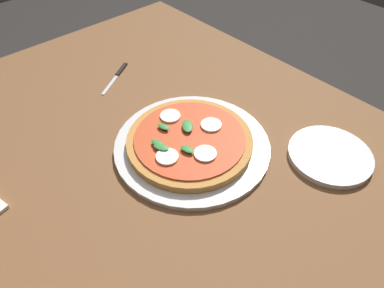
{
  "coord_description": "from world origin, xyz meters",
  "views": [
    {
      "loc": [
        0.52,
        -0.32,
        1.34
      ],
      "look_at": [
        0.1,
        0.06,
        0.78
      ],
      "focal_mm": 32.74,
      "sensor_mm": 36.0,
      "label": 1
    }
  ],
  "objects_px": {
    "serving_tray": "(192,145)",
    "pizza": "(190,140)",
    "dining_table": "(150,167)",
    "knife": "(118,74)",
    "plate_white": "(330,155)"
  },
  "relations": [
    {
      "from": "serving_tray",
      "to": "pizza",
      "type": "bearing_deg",
      "value": -113.33
    },
    {
      "from": "dining_table",
      "to": "pizza",
      "type": "bearing_deg",
      "value": 27.58
    },
    {
      "from": "dining_table",
      "to": "knife",
      "type": "bearing_deg",
      "value": 160.14
    },
    {
      "from": "dining_table",
      "to": "pizza",
      "type": "xyz_separation_m",
      "value": [
        0.1,
        0.05,
        0.13
      ]
    },
    {
      "from": "serving_tray",
      "to": "plate_white",
      "type": "distance_m",
      "value": 0.31
    },
    {
      "from": "dining_table",
      "to": "pizza",
      "type": "relative_size",
      "value": 4.11
    },
    {
      "from": "serving_tray",
      "to": "knife",
      "type": "distance_m",
      "value": 0.36
    },
    {
      "from": "serving_tray",
      "to": "plate_white",
      "type": "xyz_separation_m",
      "value": [
        0.23,
        0.2,
        0.0
      ]
    },
    {
      "from": "dining_table",
      "to": "serving_tray",
      "type": "height_order",
      "value": "serving_tray"
    },
    {
      "from": "pizza",
      "to": "dining_table",
      "type": "bearing_deg",
      "value": -152.42
    },
    {
      "from": "dining_table",
      "to": "plate_white",
      "type": "bearing_deg",
      "value": 38.39
    },
    {
      "from": "dining_table",
      "to": "serving_tray",
      "type": "relative_size",
      "value": 3.29
    },
    {
      "from": "dining_table",
      "to": "knife",
      "type": "xyz_separation_m",
      "value": [
        -0.26,
        0.09,
        0.11
      ]
    },
    {
      "from": "serving_tray",
      "to": "knife",
      "type": "height_order",
      "value": "serving_tray"
    },
    {
      "from": "knife",
      "to": "serving_tray",
      "type": "bearing_deg",
      "value": -5.98
    }
  ]
}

